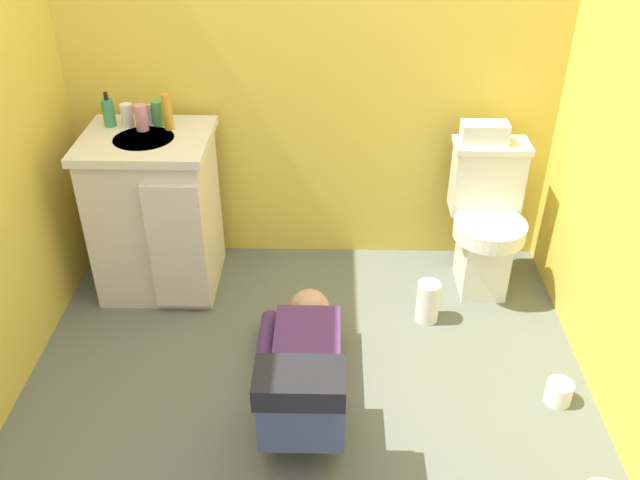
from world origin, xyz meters
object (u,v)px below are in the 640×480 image
at_px(person_plumber, 305,372).
at_px(bottle_pink, 141,118).
at_px(tissue_box, 485,133).
at_px(vanity_cabinet, 156,212).
at_px(faucet, 150,115).
at_px(bottle_green, 158,113).
at_px(paper_towel_roll, 428,302).
at_px(toilet_paper_roll, 559,392).
at_px(bottle_amber, 167,112).
at_px(bottle_white, 127,115).
at_px(soap_dispenser, 109,112).
at_px(toilet, 486,221).

xyz_separation_m(person_plumber, bottle_pink, (-0.79, 0.93, 0.71)).
bearing_deg(tissue_box, vanity_cabinet, -175.48).
relative_size(faucet, bottle_green, 0.85).
bearing_deg(vanity_cabinet, paper_towel_roll, -12.08).
xyz_separation_m(vanity_cabinet, person_plumber, (0.76, -0.85, -0.24)).
height_order(person_plumber, tissue_box, tissue_box).
bearing_deg(bottle_pink, toilet_paper_roll, -25.87).
distance_m(vanity_cabinet, toilet_paper_roll, 2.03).
distance_m(tissue_box, bottle_amber, 1.49).
distance_m(tissue_box, toilet_paper_roll, 1.23).
height_order(bottle_white, paper_towel_roll, bottle_white).
xyz_separation_m(faucet, bottle_pink, (-0.02, -0.07, 0.01)).
relative_size(soap_dispenser, bottle_amber, 0.97).
relative_size(toilet, bottle_amber, 4.38).
distance_m(toilet, tissue_box, 0.44).
height_order(toilet, tissue_box, tissue_box).
height_order(faucet, bottle_amber, bottle_amber).
xyz_separation_m(toilet, person_plumber, (-0.87, -0.88, -0.19)).
bearing_deg(bottle_pink, person_plumber, -49.62).
height_order(bottle_white, toilet_paper_roll, bottle_white).
bearing_deg(toilet, person_plumber, -134.45).
bearing_deg(tissue_box, toilet, -63.57).
bearing_deg(bottle_amber, person_plumber, -54.68).
relative_size(faucet, bottle_pink, 0.82).
relative_size(toilet, tissue_box, 3.41).
xyz_separation_m(tissue_box, bottle_pink, (-1.61, -0.04, 0.08)).
relative_size(toilet, paper_towel_roll, 3.56).
bearing_deg(faucet, soap_dispenser, -173.99).
bearing_deg(bottle_white, tissue_box, 0.14).
bearing_deg(vanity_cabinet, tissue_box, 4.52).
height_order(bottle_green, toilet_paper_roll, bottle_green).
relative_size(toilet, soap_dispenser, 4.52).
height_order(bottle_white, bottle_amber, bottle_amber).
xyz_separation_m(tissue_box, toilet_paper_roll, (0.23, -0.94, -0.75)).
xyz_separation_m(bottle_green, paper_towel_roll, (1.29, -0.43, -0.77)).
bearing_deg(toilet_paper_roll, soap_dispenser, 154.94).
bearing_deg(toilet_paper_roll, bottle_green, 151.72).
xyz_separation_m(bottle_green, toilet_paper_roll, (1.78, -0.96, -0.83)).
distance_m(tissue_box, bottle_green, 1.55).
xyz_separation_m(bottle_amber, toilet_paper_roll, (1.72, -0.91, -0.86)).
bearing_deg(person_plumber, bottle_amber, 125.32).
distance_m(faucet, tissue_box, 1.59).
xyz_separation_m(vanity_cabinet, bottle_amber, (0.10, 0.09, 0.49)).
height_order(vanity_cabinet, bottle_pink, bottle_pink).
distance_m(bottle_pink, bottle_green, 0.09).
distance_m(bottle_pink, toilet_paper_roll, 2.22).
bearing_deg(toilet, bottle_pink, 178.42).
relative_size(bottle_green, paper_towel_roll, 0.56).
xyz_separation_m(bottle_pink, toilet_paper_roll, (1.85, -0.90, -0.83)).
bearing_deg(person_plumber, bottle_green, 126.19).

